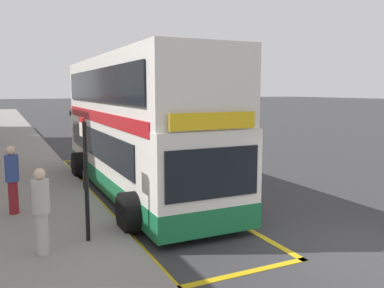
{
  "coord_description": "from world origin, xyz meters",
  "views": [
    {
      "loc": [
        -6.48,
        -5.56,
        3.36
      ],
      "look_at": [
        -0.58,
        6.85,
        1.52
      ],
      "focal_mm": 37.76,
      "sensor_mm": 36.0,
      "label": 1
    }
  ],
  "objects": [
    {
      "name": "double_decker_bus",
      "position": [
        -2.46,
        7.14,
        2.06
      ],
      "size": [
        3.27,
        10.6,
        4.4
      ],
      "color": "white",
      "rests_on": "ground"
    },
    {
      "name": "pedestrian_further_back",
      "position": [
        -5.86,
        2.61,
        1.08
      ],
      "size": [
        0.34,
        0.34,
        1.72
      ],
      "color": "#B7B2AD",
      "rests_on": "pavement_near"
    },
    {
      "name": "parked_car_silver_behind",
      "position": [
        2.55,
        31.07,
        0.8
      ],
      "size": [
        2.09,
        4.2,
        1.62
      ],
      "rotation": [
        0.0,
        0.0,
        3.18
      ],
      "color": "#B2B5BA",
      "rests_on": "ground"
    },
    {
      "name": "ground_plane",
      "position": [
        0.0,
        32.0,
        0.0
      ],
      "size": [
        260.0,
        260.0,
        0.0
      ],
      "primitive_type": "plane",
      "color": "#333335"
    },
    {
      "name": "parked_car_white_ahead",
      "position": [
        4.7,
        39.93,
        0.8
      ],
      "size": [
        2.09,
        4.2,
        1.62
      ],
      "rotation": [
        0.0,
        0.0,
        0.05
      ],
      "color": "silver",
      "rests_on": "ground"
    },
    {
      "name": "pedestrian_waiting_near_sign",
      "position": [
        -6.29,
        5.71,
        1.12
      ],
      "size": [
        0.34,
        0.34,
        1.79
      ],
      "color": "maroon",
      "rests_on": "pavement_near"
    },
    {
      "name": "parked_car_maroon_far",
      "position": [
        3.0,
        49.02,
        0.8
      ],
      "size": [
        2.09,
        4.2,
        1.62
      ],
      "rotation": [
        0.0,
        0.0,
        -0.01
      ],
      "color": "maroon",
      "rests_on": "ground"
    },
    {
      "name": "bus_stop_sign",
      "position": [
        -4.91,
        3.03,
        1.7
      ],
      "size": [
        0.09,
        0.51,
        2.64
      ],
      "color": "black",
      "rests_on": "pavement_near"
    },
    {
      "name": "bus_bay_markings",
      "position": [
        -2.55,
        7.24,
        0.01
      ],
      "size": [
        2.89,
        13.83,
        0.01
      ],
      "color": "gold",
      "rests_on": "ground"
    }
  ]
}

